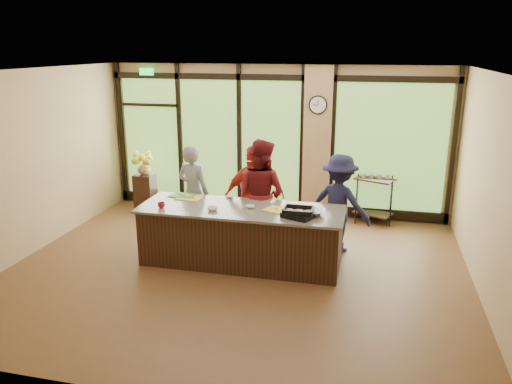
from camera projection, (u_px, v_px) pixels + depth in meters
The scene contains 25 objects.
floor at pixel (237, 270), 7.73m from camera, with size 7.00×7.00×0.00m, color brown.
ceiling at pixel (234, 71), 6.88m from camera, with size 7.00×7.00×0.00m, color silver.
back_wall at pixel (276, 140), 10.10m from camera, with size 7.00×7.00×0.00m, color tan.
left_wall at pixel (28, 164), 8.09m from camera, with size 6.00×6.00×0.00m, color tan.
right_wall at pixel (493, 192), 6.52m from camera, with size 6.00×6.00×0.00m, color tan.
window_wall at pixel (283, 146), 10.05m from camera, with size 6.90×0.12×3.00m.
island_base at pixel (241, 237), 7.88m from camera, with size 3.10×1.00×0.88m, color black.
countertop at pixel (241, 209), 7.75m from camera, with size 3.20×1.10×0.04m, color gray.
wall_clock at pixel (318, 105), 9.58m from camera, with size 0.36×0.04×0.36m.
cook_left at pixel (194, 192), 8.78m from camera, with size 0.63×0.41×1.72m, color gray.
cook_midleft at pixel (261, 194), 8.44m from camera, with size 0.91×0.71×1.87m, color maroon.
cook_midright at pixel (254, 196), 8.48m from camera, with size 1.03×0.43×1.75m, color red.
cook_right at pixel (339, 204), 8.24m from camera, with size 1.07×0.62×1.66m, color #191A37.
roasting_pan at pixel (298, 215), 7.31m from camera, with size 0.43×0.33×0.08m, color black.
mixing_bowl at pixel (312, 212), 7.42m from camera, with size 0.36×0.36×0.09m, color silver.
cutting_board_left at pixel (183, 196), 8.36m from camera, with size 0.42×0.31×0.01m, color #458D33.
cutting_board_center at pixel (189, 198), 8.24m from camera, with size 0.40×0.30×0.01m, color gold.
cutting_board_right at pixel (278, 210), 7.63m from camera, with size 0.40×0.30×0.01m, color gold.
prep_bowl_near at pixel (213, 209), 7.62m from camera, with size 0.16×0.16×0.05m, color silver.
prep_bowl_mid at pixel (250, 207), 7.73m from camera, with size 0.14×0.14×0.05m, color silver.
prep_bowl_far at pixel (229, 197), 8.27m from camera, with size 0.13×0.13×0.03m, color silver.
red_ramekin at pixel (161, 205), 7.74m from camera, with size 0.11×0.11×0.09m, color #A31023.
flower_stand at pixel (145, 192), 10.47m from camera, with size 0.39×0.39×0.77m, color black.
flower_vase at pixel (144, 168), 10.32m from camera, with size 0.26×0.26×0.28m, color olive.
bar_cart at pixel (374, 193), 9.68m from camera, with size 0.82×0.65×0.98m.
Camera 1 is at (1.94, -6.81, 3.34)m, focal length 35.00 mm.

